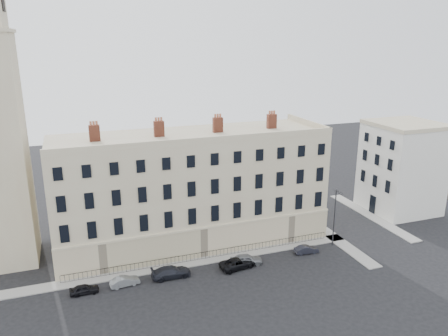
{
  "coord_description": "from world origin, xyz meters",
  "views": [
    {
      "loc": [
        -20.77,
        -42.74,
        27.02
      ],
      "look_at": [
        -1.83,
        10.0,
        10.49
      ],
      "focal_mm": 35.0,
      "sensor_mm": 36.0,
      "label": 1
    }
  ],
  "objects_px": {
    "car_a": "(84,289)",
    "car_c": "(171,272)",
    "car_b": "(125,281)",
    "car_f": "(306,249)",
    "streetlamp": "(335,215)",
    "car_d": "(238,263)",
    "car_e": "(246,259)"
  },
  "relations": [
    {
      "from": "car_d",
      "to": "car_c",
      "type": "bearing_deg",
      "value": 76.52
    },
    {
      "from": "car_e",
      "to": "streetlamp",
      "type": "distance_m",
      "value": 13.7
    },
    {
      "from": "car_a",
      "to": "streetlamp",
      "type": "bearing_deg",
      "value": -88.6
    },
    {
      "from": "car_a",
      "to": "car_e",
      "type": "distance_m",
      "value": 19.35
    },
    {
      "from": "car_a",
      "to": "car_b",
      "type": "relative_size",
      "value": 0.94
    },
    {
      "from": "car_d",
      "to": "car_e",
      "type": "xyz_separation_m",
      "value": [
        1.29,
        0.39,
        0.05
      ]
    },
    {
      "from": "car_a",
      "to": "car_b",
      "type": "bearing_deg",
      "value": -88.24
    },
    {
      "from": "car_d",
      "to": "car_f",
      "type": "xyz_separation_m",
      "value": [
        9.89,
        0.5,
        -0.11
      ]
    },
    {
      "from": "car_c",
      "to": "car_d",
      "type": "bearing_deg",
      "value": -94.17
    },
    {
      "from": "car_a",
      "to": "car_c",
      "type": "height_order",
      "value": "car_c"
    },
    {
      "from": "car_f",
      "to": "streetlamp",
      "type": "relative_size",
      "value": 0.4
    },
    {
      "from": "streetlamp",
      "to": "car_a",
      "type": "bearing_deg",
      "value": 168.58
    },
    {
      "from": "car_a",
      "to": "streetlamp",
      "type": "distance_m",
      "value": 32.72
    },
    {
      "from": "car_d",
      "to": "streetlamp",
      "type": "height_order",
      "value": "streetlamp"
    },
    {
      "from": "car_b",
      "to": "car_e",
      "type": "height_order",
      "value": "car_e"
    },
    {
      "from": "car_a",
      "to": "car_f",
      "type": "height_order",
      "value": "car_a"
    },
    {
      "from": "car_b",
      "to": "car_f",
      "type": "height_order",
      "value": "car_b"
    },
    {
      "from": "car_e",
      "to": "car_f",
      "type": "xyz_separation_m",
      "value": [
        8.6,
        0.11,
        -0.16
      ]
    },
    {
      "from": "car_e",
      "to": "streetlamp",
      "type": "bearing_deg",
      "value": -77.12
    },
    {
      "from": "car_c",
      "to": "car_f",
      "type": "distance_m",
      "value": 18.13
    },
    {
      "from": "car_c",
      "to": "streetlamp",
      "type": "height_order",
      "value": "streetlamp"
    },
    {
      "from": "car_a",
      "to": "car_c",
      "type": "bearing_deg",
      "value": -89.15
    },
    {
      "from": "car_c",
      "to": "car_a",
      "type": "bearing_deg",
      "value": 90.79
    },
    {
      "from": "car_a",
      "to": "streetlamp",
      "type": "relative_size",
      "value": 0.39
    },
    {
      "from": "car_c",
      "to": "car_d",
      "type": "relative_size",
      "value": 1.01
    },
    {
      "from": "car_c",
      "to": "streetlamp",
      "type": "relative_size",
      "value": 0.58
    },
    {
      "from": "car_b",
      "to": "car_f",
      "type": "bearing_deg",
      "value": -96.75
    },
    {
      "from": "car_a",
      "to": "car_d",
      "type": "bearing_deg",
      "value": -91.41
    },
    {
      "from": "car_a",
      "to": "car_f",
      "type": "xyz_separation_m",
      "value": [
        27.95,
        0.07,
        -0.01
      ]
    },
    {
      "from": "car_e",
      "to": "car_f",
      "type": "bearing_deg",
      "value": -80.11
    },
    {
      "from": "car_f",
      "to": "car_e",
      "type": "bearing_deg",
      "value": 95.72
    },
    {
      "from": "car_e",
      "to": "car_b",
      "type": "bearing_deg",
      "value": 98.48
    }
  ]
}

